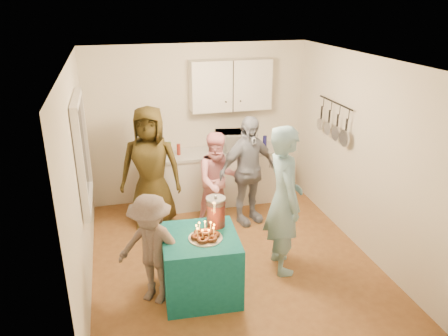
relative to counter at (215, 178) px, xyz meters
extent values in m
plane|color=brown|center=(-0.20, -1.70, -0.43)|extent=(4.00, 4.00, 0.00)
plane|color=white|center=(-0.20, -1.70, 2.17)|extent=(4.00, 4.00, 0.00)
plane|color=silver|center=(-0.20, 0.30, 0.87)|extent=(3.60, 3.60, 0.00)
plane|color=silver|center=(-2.00, -1.70, 0.87)|extent=(4.00, 4.00, 0.00)
plane|color=silver|center=(1.60, -1.70, 0.87)|extent=(4.00, 4.00, 0.00)
cube|color=black|center=(-1.97, -1.40, 1.12)|extent=(0.04, 1.00, 1.20)
cube|color=white|center=(0.00, 0.00, 0.00)|extent=(2.20, 0.58, 0.86)
cube|color=beige|center=(0.00, 0.00, 0.46)|extent=(2.24, 0.62, 0.05)
cube|color=white|center=(0.30, 0.15, 1.52)|extent=(1.30, 0.30, 0.80)
cube|color=black|center=(1.52, -1.00, 1.17)|extent=(0.12, 1.00, 0.60)
imported|color=white|center=(0.30, 0.00, 0.63)|extent=(0.62, 0.47, 0.31)
cube|color=#0E5B5F|center=(-0.74, -2.34, -0.05)|extent=(0.91, 0.91, 0.76)
cylinder|color=#B71E0E|center=(-0.51, -2.15, 0.50)|extent=(0.22, 0.22, 0.34)
imported|color=#84B1C1|center=(0.37, -2.08, 0.52)|extent=(0.50, 0.72, 1.90)
imported|color=brown|center=(-1.09, -0.51, 0.49)|extent=(1.03, 0.81, 1.84)
imported|color=pink|center=(-0.14, -0.79, 0.30)|extent=(0.71, 0.56, 1.46)
imported|color=#101937|center=(0.31, -0.79, 0.41)|extent=(1.06, 0.71, 1.68)
imported|color=#574945|center=(-1.28, -2.33, 0.23)|extent=(0.98, 0.90, 1.32)
camera|label=1|loc=(-1.56, -6.55, 2.85)|focal=35.00mm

